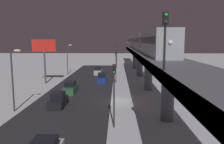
% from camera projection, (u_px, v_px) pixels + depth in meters
% --- Properties ---
extents(ground_plane, '(240.00, 240.00, 0.00)m').
position_uv_depth(ground_plane, '(115.00, 101.00, 32.39)').
color(ground_plane, silver).
extents(avenue_asphalt, '(11.00, 92.50, 0.01)m').
position_uv_depth(avenue_asphalt, '(73.00, 101.00, 32.54)').
color(avenue_asphalt, '#28282D').
rests_on(avenue_asphalt, ground_plane).
extents(elevated_railway, '(5.00, 92.50, 6.62)m').
position_uv_depth(elevated_railway, '(156.00, 62.00, 31.44)').
color(elevated_railway, slate).
rests_on(elevated_railway, ground_plane).
extents(subway_train, '(2.94, 74.07, 3.40)m').
position_uv_depth(subway_train, '(138.00, 41.00, 59.64)').
color(subway_train, '#999EA8').
rests_on(subway_train, elevated_railway).
extents(rail_signal, '(0.36, 0.41, 4.00)m').
position_uv_depth(rail_signal, '(165.00, 31.00, 15.30)').
color(rail_signal, black).
rests_on(rail_signal, elevated_railway).
extents(sedan_black, '(1.91, 4.14, 1.97)m').
position_uv_depth(sedan_black, '(58.00, 101.00, 29.66)').
color(sedan_black, black).
rests_on(sedan_black, ground_plane).
extents(sedan_blue, '(1.80, 4.08, 1.97)m').
position_uv_depth(sedan_blue, '(102.00, 78.00, 46.88)').
color(sedan_blue, navy).
rests_on(sedan_blue, ground_plane).
extents(sedan_green, '(1.80, 4.67, 1.97)m').
position_uv_depth(sedan_green, '(71.00, 88.00, 37.48)').
color(sedan_green, '#2D6038').
rests_on(sedan_green, ground_plane).
extents(sedan_silver, '(1.80, 4.40, 1.97)m').
position_uv_depth(sedan_silver, '(98.00, 71.00, 58.02)').
color(sedan_silver, '#B2B2B7').
rests_on(sedan_silver, ground_plane).
extents(traffic_light_near, '(0.32, 0.44, 6.40)m').
position_uv_depth(traffic_light_near, '(114.00, 87.00, 22.05)').
color(traffic_light_near, '#2D2D2D').
rests_on(traffic_light_near, ground_plane).
extents(traffic_light_mid, '(0.32, 0.44, 6.40)m').
position_uv_depth(traffic_light_mid, '(116.00, 62.00, 46.22)').
color(traffic_light_mid, '#2D2D2D').
rests_on(traffic_light_mid, ground_plane).
extents(traffic_light_far, '(0.32, 0.44, 6.40)m').
position_uv_depth(traffic_light_far, '(117.00, 55.00, 70.39)').
color(traffic_light_far, '#2D2D2D').
rests_on(traffic_light_far, ground_plane).
extents(traffic_light_distant, '(0.32, 0.44, 6.40)m').
position_uv_depth(traffic_light_distant, '(117.00, 51.00, 94.56)').
color(traffic_light_distant, '#2D2D2D').
rests_on(traffic_light_distant, ground_plane).
extents(commercial_billboard, '(4.80, 0.36, 8.90)m').
position_uv_depth(commercial_billboard, '(44.00, 50.00, 44.75)').
color(commercial_billboard, '#4C4C51').
rests_on(commercial_billboard, ground_plane).
extents(street_lamp_near, '(1.35, 0.44, 7.65)m').
position_uv_depth(street_lamp_near, '(14.00, 73.00, 27.07)').
color(street_lamp_near, '#38383D').
rests_on(street_lamp_near, ground_plane).
extents(street_lamp_far, '(1.35, 0.44, 7.65)m').
position_uv_depth(street_lamp_far, '(68.00, 56.00, 56.76)').
color(street_lamp_far, '#38383D').
rests_on(street_lamp_far, ground_plane).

